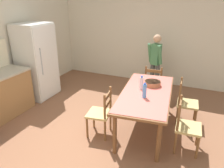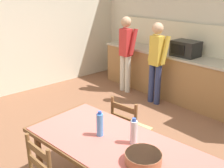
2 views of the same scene
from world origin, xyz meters
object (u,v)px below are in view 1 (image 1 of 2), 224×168
at_px(chair_side_far_left, 101,113).
at_px(chair_head_end, 153,84).
at_px(person_by_table, 155,61).
at_px(dining_table, 146,96).
at_px(serving_bowl, 152,83).
at_px(bottle_off_centre, 142,83).
at_px(bottle_near_centre, 145,91).
at_px(chair_side_near_left, 186,126).
at_px(chair_side_near_right, 186,103).
at_px(refrigerator, 37,61).

bearing_deg(chair_side_far_left, chair_head_end, 154.71).
bearing_deg(person_by_table, chair_side_far_left, 10.90).
distance_m(dining_table, serving_bowl, 0.37).
height_order(dining_table, chair_side_far_left, chair_side_far_left).
distance_m(dining_table, bottle_off_centre, 0.25).
bearing_deg(person_by_table, chair_head_end, 32.71).
xyz_separation_m(bottle_near_centre, chair_side_far_left, (-0.28, 0.71, -0.46)).
bearing_deg(serving_bowl, bottle_near_centre, 179.99).
distance_m(bottle_off_centre, chair_head_end, 1.26).
relative_size(bottle_near_centre, chair_head_end, 0.30).
bearing_deg(chair_head_end, person_by_table, -82.50).
bearing_deg(chair_side_near_left, serving_bowl, 43.50).
distance_m(dining_table, chair_side_near_right, 0.90).
bearing_deg(chair_head_end, bottle_near_centre, 92.60).
height_order(serving_bowl, chair_head_end, chair_head_end).
relative_size(refrigerator, serving_bowl, 5.73).
height_order(chair_side_near_left, chair_side_far_left, same).
height_order(bottle_off_centre, person_by_table, person_by_table).
bearing_deg(chair_side_near_left, chair_side_near_right, 2.74).
relative_size(refrigerator, chair_side_far_left, 2.01).
bearing_deg(serving_bowl, bottle_off_centre, 150.28).
relative_size(chair_head_end, person_by_table, 0.59).
relative_size(dining_table, chair_side_near_left, 2.25).
relative_size(chair_side_near_left, chair_side_far_left, 1.00).
relative_size(refrigerator, chair_head_end, 2.01).
xyz_separation_m(refrigerator, chair_side_near_right, (0.12, -3.59, -0.47)).
relative_size(bottle_off_centre, chair_head_end, 0.30).
bearing_deg(bottle_off_centre, dining_table, -124.59).
relative_size(chair_side_near_left, chair_head_end, 1.00).
distance_m(serving_bowl, person_by_table, 1.50).
bearing_deg(bottle_off_centre, chair_head_end, 1.15).
bearing_deg(person_by_table, chair_side_near_left, 46.91).
relative_size(serving_bowl, chair_side_near_right, 0.35).
bearing_deg(chair_side_near_left, dining_table, 62.10).
xyz_separation_m(chair_head_end, person_by_table, (0.56, 0.11, 0.42)).
xyz_separation_m(bottle_off_centre, chair_side_near_right, (0.44, -0.81, -0.46)).
xyz_separation_m(serving_bowl, chair_side_near_left, (-0.70, -0.76, -0.38)).
xyz_separation_m(chair_side_near_right, chair_side_near_left, (-0.87, -0.10, 0.00)).
bearing_deg(chair_side_near_right, serving_bowl, 100.27).
height_order(bottle_near_centre, bottle_off_centre, same).
relative_size(refrigerator, bottle_near_centre, 6.79).
bearing_deg(serving_bowl, refrigerator, 88.92).
height_order(chair_side_near_right, person_by_table, person_by_table).
bearing_deg(chair_side_far_left, person_by_table, 161.24).
distance_m(bottle_off_centre, serving_bowl, 0.31).
height_order(refrigerator, bottle_near_centre, refrigerator).
bearing_deg(person_by_table, dining_table, 29.33).
relative_size(chair_side_near_right, chair_side_near_left, 1.00).
relative_size(bottle_off_centre, serving_bowl, 0.84).
xyz_separation_m(bottle_off_centre, serving_bowl, (0.26, -0.15, -0.07)).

